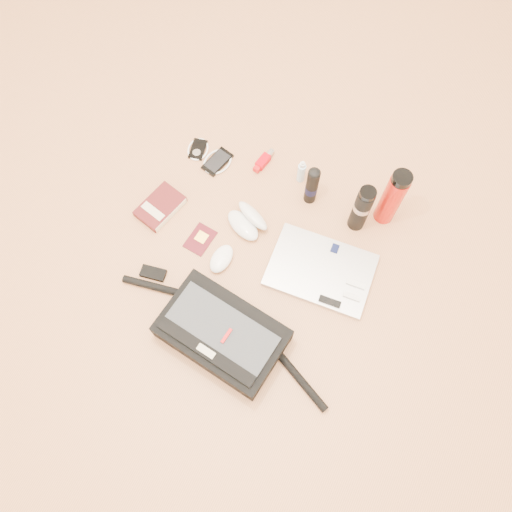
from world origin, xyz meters
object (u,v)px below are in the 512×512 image
object	(u,v)px
laptop	(321,271)
book	(160,207)
thermos_black	(362,209)
thermos_red	(392,198)
messenger_bag	(222,333)

from	to	relation	value
laptop	book	size ratio (longest dim) A/B	1.95
thermos_black	thermos_red	xyz separation A→B (m)	(0.08, 0.08, 0.02)
book	thermos_red	xyz separation A→B (m)	(0.79, 0.35, 0.13)
laptop	thermos_red	xyz separation A→B (m)	(0.12, 0.32, 0.13)
thermos_red	laptop	bearing A→B (deg)	-111.18
book	thermos_black	distance (m)	0.76
thermos_black	thermos_red	size ratio (longest dim) A/B	0.85
laptop	thermos_black	size ratio (longest dim) A/B	1.61
messenger_bag	thermos_red	world-z (taller)	thermos_red
laptop	messenger_bag	bearing A→B (deg)	-124.53
book	thermos_black	world-z (taller)	thermos_black
laptop	thermos_black	xyz separation A→B (m)	(0.04, 0.24, 0.11)
thermos_red	book	bearing A→B (deg)	-155.78
laptop	thermos_black	bearing A→B (deg)	75.33
book	thermos_black	xyz separation A→B (m)	(0.70, 0.28, 0.11)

